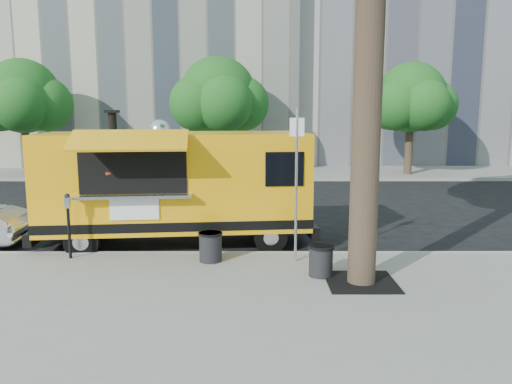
# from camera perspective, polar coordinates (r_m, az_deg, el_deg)

# --- Properties ---
(ground) EXTENTS (120.00, 120.00, 0.00)m
(ground) POSITION_cam_1_polar(r_m,az_deg,el_deg) (11.58, -3.83, -6.33)
(ground) COLOR black
(ground) RESTS_ON ground
(sidewalk) EXTENTS (60.00, 6.00, 0.15)m
(sidewalk) POSITION_cam_1_polar(r_m,az_deg,el_deg) (7.78, -5.79, -13.69)
(sidewalk) COLOR gray
(sidewalk) RESTS_ON ground
(curb) EXTENTS (60.00, 0.14, 0.16)m
(curb) POSITION_cam_1_polar(r_m,az_deg,el_deg) (10.67, -4.16, -7.28)
(curb) COLOR #999993
(curb) RESTS_ON ground
(far_sidewalk) EXTENTS (60.00, 5.00, 0.15)m
(far_sidewalk) POSITION_cam_1_polar(r_m,az_deg,el_deg) (24.83, -1.82, 2.22)
(far_sidewalk) COLOR gray
(far_sidewalk) RESTS_ON ground
(building_mid) EXTENTS (20.00, 14.00, 20.00)m
(building_mid) POSITION_cam_1_polar(r_m,az_deg,el_deg) (36.59, 18.96, 19.61)
(building_mid) COLOR #A69F9C
(building_mid) RESTS_ON ground
(tree_well) EXTENTS (1.20, 1.20, 0.02)m
(tree_well) POSITION_cam_1_polar(r_m,az_deg,el_deg) (9.03, 11.91, -10.02)
(tree_well) COLOR black
(tree_well) RESTS_ON sidewalk
(far_tree_a) EXTENTS (3.42, 3.42, 5.36)m
(far_tree_a) POSITION_cam_1_polar(r_m,az_deg,el_deg) (25.79, -25.12, 9.86)
(far_tree_a) COLOR #33261C
(far_tree_a) RESTS_ON far_sidewalk
(far_tree_b) EXTENTS (3.60, 3.60, 5.50)m
(far_tree_b) POSITION_cam_1_polar(r_m,az_deg,el_deg) (23.91, -4.37, 10.95)
(far_tree_b) COLOR #33261C
(far_tree_b) RESTS_ON far_sidewalk
(far_tree_c) EXTENTS (3.24, 3.24, 5.21)m
(far_tree_c) POSITION_cam_1_polar(r_m,az_deg,el_deg) (24.63, 17.31, 10.25)
(far_tree_c) COLOR #33261C
(far_tree_c) RESTS_ON far_sidewalk
(sign_post) EXTENTS (0.28, 0.06, 3.00)m
(sign_post) POSITION_cam_1_polar(r_m,az_deg,el_deg) (9.70, 4.63, 1.77)
(sign_post) COLOR silver
(sign_post) RESTS_ON sidewalk
(parking_meter) EXTENTS (0.11, 0.11, 1.33)m
(parking_meter) POSITION_cam_1_polar(r_m,az_deg,el_deg) (10.69, -20.66, -2.81)
(parking_meter) COLOR black
(parking_meter) RESTS_ON sidewalk
(food_truck) EXTENTS (6.47, 3.37, 3.10)m
(food_truck) POSITION_cam_1_polar(r_m,az_deg,el_deg) (11.57, -9.22, 0.94)
(food_truck) COLOR #FCAB0D
(food_truck) RESTS_ON ground
(trash_bin_left) EXTENTS (0.47, 0.47, 0.56)m
(trash_bin_left) POSITION_cam_1_polar(r_m,az_deg,el_deg) (9.16, 7.43, -7.67)
(trash_bin_left) COLOR black
(trash_bin_left) RESTS_ON sidewalk
(trash_bin_right) EXTENTS (0.49, 0.49, 0.58)m
(trash_bin_right) POSITION_cam_1_polar(r_m,az_deg,el_deg) (9.98, -5.22, -6.14)
(trash_bin_right) COLOR black
(trash_bin_right) RESTS_ON sidewalk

